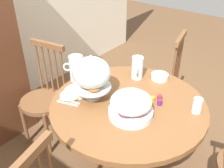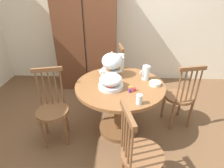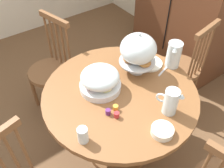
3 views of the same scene
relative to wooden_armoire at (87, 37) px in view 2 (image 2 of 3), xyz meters
The scene contains 22 objects.
ground_plane 1.89m from the wooden_armoire, 68.66° to the right, with size 10.00×10.00×0.00m, color brown.
wall_back 0.74m from the wooden_armoire, 29.39° to the left, with size 4.80×0.06×2.60m, color silver.
wooden_armoire is the anchor object (origin of this frame).
dining_table 1.61m from the wooden_armoire, 65.91° to the right, with size 1.12×1.12×0.74m.
windsor_chair_near_window 2.45m from the wooden_armoire, 70.03° to the right, with size 0.42×0.42×0.97m.
windsor_chair_by_cabinet 1.99m from the wooden_armoire, 39.89° to the right, with size 0.42×0.41×0.97m.
windsor_chair_facing_door 0.92m from the wooden_armoire, 47.30° to the right, with size 0.41×0.41×0.97m.
windsor_chair_far_side 1.69m from the wooden_armoire, 97.64° to the right, with size 0.42×0.42×0.97m.
pastry_stand_with_dome 1.27m from the wooden_armoire, 65.98° to the right, with size 0.28×0.28×0.34m.
fruit_platter_covered 1.59m from the wooden_armoire, 70.95° to the right, with size 0.30×0.30×0.18m.
orange_juice_pitcher 1.59m from the wooden_armoire, 52.48° to the right, with size 0.16×0.11×0.19m.
milk_pitcher 1.09m from the wooden_armoire, 54.53° to the right, with size 0.14×0.16×0.21m.
china_plate_large 1.16m from the wooden_armoire, 63.59° to the right, with size 0.22×0.22×0.01m, color white.
china_plate_small 1.13m from the wooden_armoire, 67.85° to the right, with size 0.15×0.15×0.01m, color white.
cereal_bowl 1.78m from the wooden_armoire, 53.01° to the right, with size 0.14×0.14×0.04m, color white.
drinking_glass 2.02m from the wooden_armoire, 65.70° to the right, with size 0.06×0.06×0.11m, color silver.
jam_jar_strawberry 1.77m from the wooden_armoire, 62.95° to the right, with size 0.04×0.04×0.04m, color #B7282D.
jam_jar_apricot 1.72m from the wooden_armoire, 64.06° to the right, with size 0.04×0.04×0.04m, color orange.
jam_jar_grape 1.77m from the wooden_armoire, 64.92° to the right, with size 0.04×0.04×0.04m, color #5B2366.
table_knife 1.15m from the wooden_armoire, 70.65° to the right, with size 0.17×0.01×0.01m, color silver.
dinner_fork 1.15m from the wooden_armoire, 72.18° to the right, with size 0.17×0.01×0.01m, color silver.
soup_spoon 1.19m from the wooden_armoire, 56.80° to the right, with size 0.17×0.01×0.01m, color silver.
Camera 2 is at (0.02, -1.91, 1.82)m, focal length 28.99 mm.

